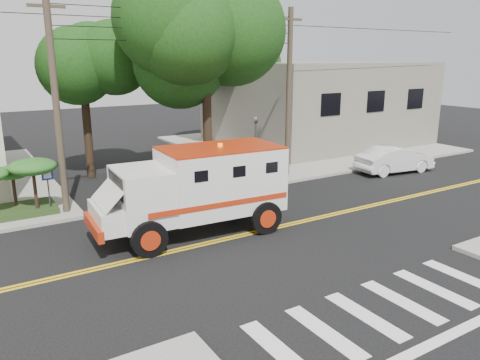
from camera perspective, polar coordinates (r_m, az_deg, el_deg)
ground at (r=18.01m, az=1.67°, el=-6.44°), size 100.00×100.00×0.00m
sidewalk_ne at (r=36.28m, az=7.77°, el=4.40°), size 17.00×17.00×0.15m
building_right at (r=37.21m, az=9.25°, el=9.38°), size 14.00×12.00×6.00m
utility_pole_left at (r=20.43m, az=-21.46°, el=8.10°), size 0.28×0.28×9.00m
utility_pole_right at (r=25.59m, az=5.95°, el=10.17°), size 0.28×0.28×9.00m
tree_main at (r=23.12m, az=-2.84°, el=16.45°), size 6.08×5.70×9.85m
tree_left at (r=26.62m, az=-17.83°, el=12.39°), size 4.48×4.20×7.70m
tree_right at (r=34.85m, az=-0.45°, el=14.07°), size 4.80×4.50×8.20m
traffic_signal at (r=23.95m, az=1.93°, el=4.44°), size 0.15×0.18×3.60m
accessibility_sign at (r=21.04m, az=-22.35°, el=-0.53°), size 0.45×0.10×2.02m
palm_planter at (r=21.26m, az=-25.90°, el=0.03°), size 3.52×2.63×2.36m
armored_truck at (r=17.54m, az=-5.11°, el=-0.70°), size 7.29×3.26×3.25m
parked_sedan at (r=28.55m, az=18.34°, el=2.41°), size 4.87×2.24×1.55m
pedestrian_a at (r=25.09m, az=5.27°, el=1.87°), size 0.64×0.48×1.59m
pedestrian_b at (r=29.50m, az=6.65°, el=3.82°), size 1.00×0.99×1.63m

